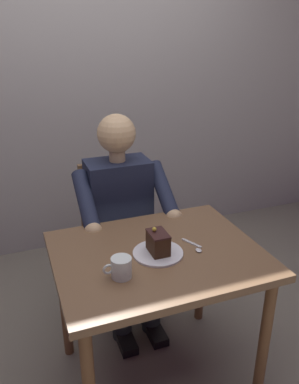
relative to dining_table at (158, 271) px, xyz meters
name	(u,v)px	position (x,y,z in m)	size (l,w,h in m)	color
ground_plane	(157,373)	(0.00, 0.00, -0.63)	(14.00, 14.00, 0.00)	gray
cafe_rear_panel	(78,51)	(0.00, -1.55, 0.87)	(6.40, 0.12, 3.00)	#ACA9A8
dining_table	(158,271)	(0.00, 0.00, 0.00)	(0.92, 0.73, 0.73)	brown
chair	(116,228)	(0.00, -0.71, -0.14)	(0.42, 0.42, 0.90)	brown
seated_person	(123,218)	(0.00, -0.54, 0.01)	(0.53, 0.58, 1.23)	#20273F
dessert_plate	(158,253)	(0.01, 0.02, 0.10)	(0.22, 0.22, 0.01)	white
cake_slice	(158,242)	(0.01, 0.02, 0.16)	(0.08, 0.11, 0.12)	#372012
coffee_cup	(121,267)	(0.21, 0.12, 0.14)	(0.12, 0.08, 0.09)	white
dessert_spoon	(195,247)	(-0.17, 0.03, 0.10)	(0.06, 0.14, 0.01)	silver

